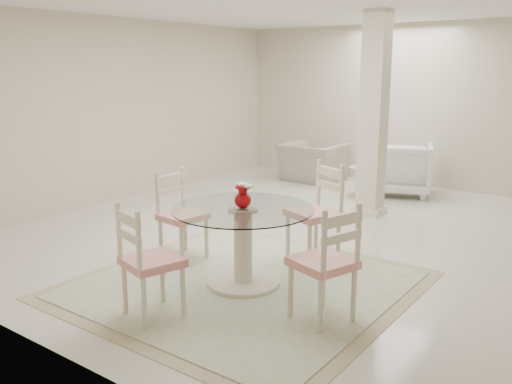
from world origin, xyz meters
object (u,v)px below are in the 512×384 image
Objects in this scene: red_vase at (243,196)px; armchair_white at (402,169)px; column at (374,115)px; side_table at (363,183)px; dining_chair_south at (144,254)px; dining_chair_north at (319,205)px; recliner_taupe at (312,162)px; dining_table at (243,247)px; dining_chair_east at (329,255)px; dining_chair_west at (179,208)px.

armchair_white is at bearing 93.08° from red_vase.
column is 1.53m from side_table.
armchair_white is (-0.03, 5.45, -0.13)m from dining_chair_south.
recliner_taupe is (-2.14, 3.54, -0.26)m from dining_chair_north.
column reaches higher than armchair_white.
dining_table is 1.13× the size of dining_chair_north.
dining_table is 3.99m from side_table.
dining_chair_east is at bearing -35.31° from dining_chair_north.
side_table is (-0.66, 3.93, -0.63)m from red_vase.
column is 3.09m from red_vase.
column is 2.11× the size of dining_table.
dining_chair_south is 4.96m from side_table.
dining_chair_south is at bearing -91.02° from column.
dining_chair_south is at bearing 70.66° from armchair_white.
dining_chair_south is (-0.21, -1.00, -0.30)m from red_vase.
column is at bearing 92.61° from dining_table.
side_table is (1.26, -0.61, -0.12)m from recliner_taupe.
dining_chair_north is 4.15m from recliner_taupe.
column is at bearing 74.45° from armchair_white.
dining_chair_north reaches higher than dining_chair_south.
column is at bearing -10.75° from dining_chair_west.
recliner_taupe is 1.13× the size of armchair_white.
dining_table is at bearing -87.39° from column.
dining_chair_west is (-1.00, 0.20, -0.31)m from red_vase.
dining_chair_west is (-1.00, 0.20, 0.17)m from dining_table.
red_vase is at bearing -95.20° from dining_chair_west.
side_table is (0.34, 3.73, -0.32)m from dining_chair_west.
dining_chair_west is (-1.22, -0.80, -0.05)m from dining_chair_north.
dining_chair_north is 1.09× the size of dining_chair_south.
dining_chair_west reaches higher than dining_table.
dining_chair_north is at bearing -50.74° from dining_chair_west.
column is 1.69m from armchair_white.
side_table is (-0.66, 3.93, -0.16)m from dining_table.
dining_chair_east is 1.18× the size of armchair_white.
column reaches higher than dining_chair_east.
column is 2.53m from recliner_taupe.
dining_chair_west is at bearing -40.91° from dining_chair_south.
dining_chair_west reaches higher than red_vase.
dining_chair_east is at bearing 85.18° from armchair_white.
dining_chair_east is at bearing -12.13° from dining_table.
dining_table is 4.93m from recliner_taupe.
column reaches higher than red_vase.
dining_chair_south is (-0.07, -4.05, -0.80)m from column.
dining_chair_west is 1.13× the size of armchair_white.
column reaches higher than dining_chair_north.
dining_chair_east is at bearing 123.00° from recliner_taupe.
dining_chair_west is at bearing -106.73° from column.
dining_table is at bearing -80.51° from side_table.
dining_chair_west is at bearing 103.49° from recliner_taupe.
dining_chair_east is at bearing -68.25° from side_table.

